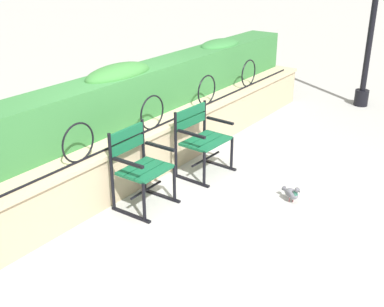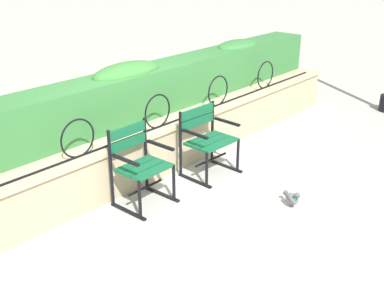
{
  "view_description": "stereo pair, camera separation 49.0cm",
  "coord_description": "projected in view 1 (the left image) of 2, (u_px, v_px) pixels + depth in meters",
  "views": [
    {
      "loc": [
        -3.95,
        -2.63,
        2.66
      ],
      "look_at": [
        0.0,
        0.18,
        0.55
      ],
      "focal_mm": 45.37,
      "sensor_mm": 36.0,
      "label": 1
    },
    {
      "loc": [
        -3.65,
        -3.02,
        2.66
      ],
      "look_at": [
        0.0,
        0.18,
        0.55
      ],
      "focal_mm": 45.37,
      "sensor_mm": 36.0,
      "label": 2
    }
  ],
  "objects": [
    {
      "name": "iron_arch_fence",
      "position": [
        122.0,
        128.0,
        5.34
      ],
      "size": [
        7.54,
        0.02,
        0.42
      ],
      "color": "black",
      "rests_on": "stone_wall"
    },
    {
      "name": "hedge_row",
      "position": [
        106.0,
        100.0,
        5.75
      ],
      "size": [
        7.93,
        0.51,
        0.72
      ],
      "color": "#387A3D",
      "rests_on": "stone_wall"
    },
    {
      "name": "ground_plane",
      "position": [
        205.0,
        202.0,
        5.41
      ],
      "size": [
        60.0,
        60.0,
        0.0
      ],
      "primitive_type": "plane",
      "color": "#ADADA8"
    },
    {
      "name": "lamppost",
      "position": [
        374.0,
        9.0,
        7.99
      ],
      "size": [
        0.28,
        0.28,
        3.2
      ],
      "color": "black",
      "rests_on": "ground"
    },
    {
      "name": "park_chair_left",
      "position": [
        140.0,
        166.0,
        5.19
      ],
      "size": [
        0.57,
        0.53,
        0.88
      ],
      "color": "#145B38",
      "rests_on": "ground"
    },
    {
      "name": "pigeon_near_chairs",
      "position": [
        292.0,
        193.0,
        5.38
      ],
      "size": [
        0.2,
        0.27,
        0.22
      ],
      "color": "slate",
      "rests_on": "ground"
    },
    {
      "name": "stone_wall",
      "position": [
        138.0,
        156.0,
        5.8
      ],
      "size": [
        8.1,
        0.41,
        0.62
      ],
      "color": "tan",
      "rests_on": "ground"
    },
    {
      "name": "park_chair_right",
      "position": [
        201.0,
        138.0,
        5.95
      ],
      "size": [
        0.64,
        0.54,
        0.84
      ],
      "color": "#145B38",
      "rests_on": "ground"
    }
  ]
}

